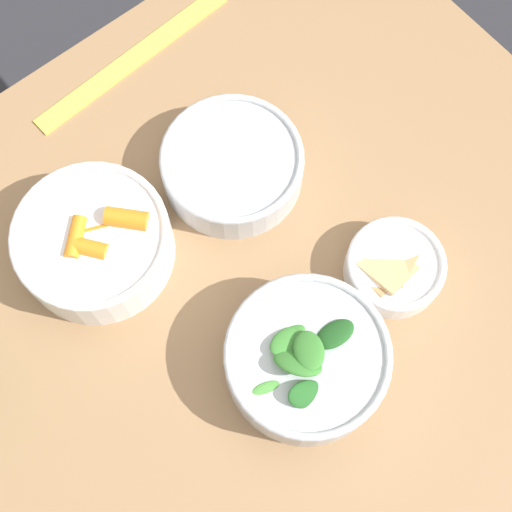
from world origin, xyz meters
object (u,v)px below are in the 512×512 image
object	(u,v)px
bowl_beans_hotdog	(232,166)
ruler	(133,59)
bowl_carrots	(95,242)
bowl_cookies	(394,267)
bowl_greens	(306,359)

from	to	relation	value
bowl_beans_hotdog	ruler	bearing A→B (deg)	88.99
bowl_carrots	bowl_cookies	world-z (taller)	bowl_carrots
bowl_carrots	ruler	xyz separation A→B (m)	(0.20, 0.20, -0.04)
bowl_carrots	ruler	bearing A→B (deg)	45.92
bowl_carrots	bowl_beans_hotdog	size ratio (longest dim) A/B	1.04
bowl_greens	bowl_beans_hotdog	world-z (taller)	bowl_greens
bowl_cookies	bowl_beans_hotdog	bearing A→B (deg)	106.45
bowl_greens	bowl_beans_hotdog	size ratio (longest dim) A/B	1.04
bowl_beans_hotdog	ruler	world-z (taller)	bowl_beans_hotdog
bowl_carrots	bowl_beans_hotdog	world-z (taller)	bowl_carrots
bowl_cookies	bowl_greens	bearing A→B (deg)	-172.93
bowl_beans_hotdog	bowl_cookies	distance (m)	0.24
bowl_carrots	bowl_cookies	distance (m)	0.36
bowl_cookies	ruler	size ratio (longest dim) A/B	0.37
bowl_greens	ruler	size ratio (longest dim) A/B	0.58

